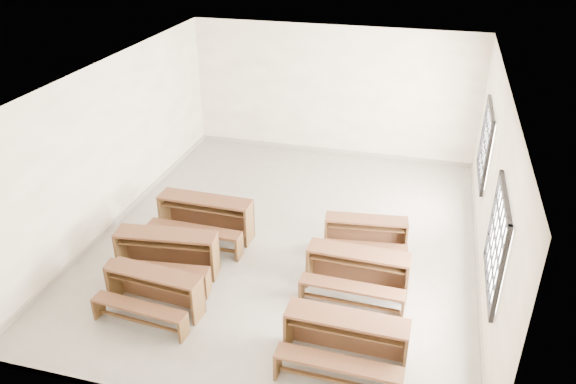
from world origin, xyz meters
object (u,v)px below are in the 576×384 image
(desk_set_1, at_px, (166,251))
(desk_set_5, at_px, (366,233))
(desk_set_2, at_px, (205,215))
(desk_set_4, at_px, (357,270))
(desk_set_3, at_px, (345,338))
(desk_set_0, at_px, (154,289))

(desk_set_1, bearing_deg, desk_set_5, 19.17)
(desk_set_1, xyz_separation_m, desk_set_5, (3.20, 1.56, -0.06))
(desk_set_2, bearing_deg, desk_set_4, -15.73)
(desk_set_2, xyz_separation_m, desk_set_3, (3.14, -2.58, -0.03))
(desk_set_0, bearing_deg, desk_set_5, 45.48)
(desk_set_5, bearing_deg, desk_set_3, -94.37)
(desk_set_0, distance_m, desk_set_5, 3.88)
(desk_set_0, xyz_separation_m, desk_set_3, (3.07, -0.35, 0.04))
(desk_set_0, distance_m, desk_set_2, 2.23)
(desk_set_1, bearing_deg, desk_set_4, -0.90)
(desk_set_1, height_order, desk_set_2, desk_set_2)
(desk_set_4, bearing_deg, desk_set_3, -85.30)
(desk_set_3, distance_m, desk_set_5, 2.87)
(desk_set_2, bearing_deg, desk_set_1, -96.64)
(desk_set_0, relative_size, desk_set_2, 0.88)
(desk_set_4, distance_m, desk_set_5, 1.23)
(desk_set_2, height_order, desk_set_5, desk_set_2)
(desk_set_2, xyz_separation_m, desk_set_4, (3.05, -0.94, -0.03))
(desk_set_3, xyz_separation_m, desk_set_4, (-0.09, 1.64, -0.01))
(desk_set_0, bearing_deg, desk_set_2, 96.71)
(desk_set_4, bearing_deg, desk_set_0, -154.94)
(desk_set_1, xyz_separation_m, desk_set_3, (3.32, -1.31, -0.01))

